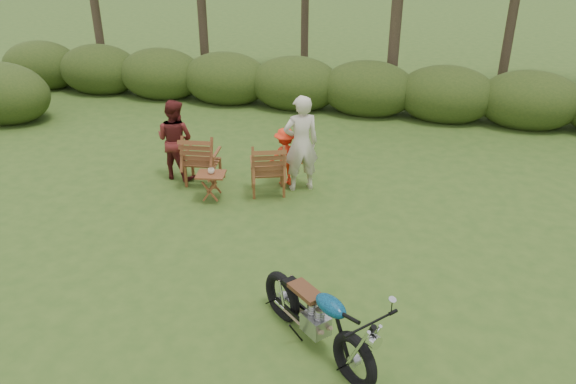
% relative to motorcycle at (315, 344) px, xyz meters
% --- Properties ---
extents(ground, '(80.00, 80.00, 0.00)m').
position_rel_motorcycle_xyz_m(ground, '(-0.61, 0.27, 0.00)').
color(ground, '#304E1A').
rests_on(ground, ground).
extents(motorcycle, '(2.03, 1.88, 1.15)m').
position_rel_motorcycle_xyz_m(motorcycle, '(0.00, 0.00, 0.00)').
color(motorcycle, '#0C699D').
rests_on(motorcycle, ground).
extents(lawn_chair_right, '(0.92, 0.92, 1.04)m').
position_rel_motorcycle_xyz_m(lawn_chair_right, '(-1.78, 3.92, 0.00)').
color(lawn_chair_right, brown).
rests_on(lawn_chair_right, ground).
extents(lawn_chair_left, '(0.82, 0.82, 1.05)m').
position_rel_motorcycle_xyz_m(lawn_chair_left, '(-3.15, 4.03, 0.00)').
color(lawn_chair_left, brown).
rests_on(lawn_chair_left, ground).
extents(side_table, '(0.60, 0.53, 0.55)m').
position_rel_motorcycle_xyz_m(side_table, '(-2.69, 3.33, 0.27)').
color(side_table, '#5B2B16').
rests_on(side_table, ground).
extents(cup, '(0.16, 0.16, 0.10)m').
position_rel_motorcycle_xyz_m(cup, '(-2.68, 3.34, 0.60)').
color(cup, beige).
rests_on(cup, side_table).
extents(adult_a, '(0.81, 0.72, 1.86)m').
position_rel_motorcycle_xyz_m(adult_a, '(-1.22, 4.25, 0.00)').
color(adult_a, beige).
rests_on(adult_a, ground).
extents(adult_b, '(0.87, 0.73, 1.61)m').
position_rel_motorcycle_xyz_m(adult_b, '(-3.75, 4.14, 0.00)').
color(adult_b, '#5B1B1A').
rests_on(adult_b, ground).
extents(child, '(0.86, 0.76, 1.16)m').
position_rel_motorcycle_xyz_m(child, '(-1.57, 4.38, 0.00)').
color(child, '#F83517').
rests_on(child, ground).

